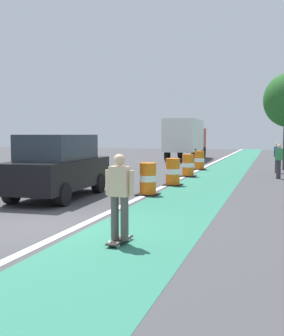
% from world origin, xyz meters
% --- Properties ---
extents(ground_plane, '(100.00, 100.00, 0.00)m').
position_xyz_m(ground_plane, '(0.00, 0.00, 0.00)').
color(ground_plane, '#424244').
extents(bike_lane_strip, '(2.50, 80.00, 0.01)m').
position_xyz_m(bike_lane_strip, '(2.40, 12.00, 0.00)').
color(bike_lane_strip, '#2D755B').
rests_on(bike_lane_strip, ground).
extents(lane_divider_stripe, '(0.20, 80.00, 0.01)m').
position_xyz_m(lane_divider_stripe, '(0.90, 12.00, 0.01)').
color(lane_divider_stripe, silver).
rests_on(lane_divider_stripe, ground).
extents(skateboarder_on_lane, '(0.57, 0.81, 1.69)m').
position_xyz_m(skateboarder_on_lane, '(2.28, -0.85, 0.91)').
color(skateboarder_on_lane, black).
rests_on(skateboarder_on_lane, ground).
extents(parked_suv_nearest, '(2.07, 4.68, 2.04)m').
position_xyz_m(parked_suv_nearest, '(-1.60, 3.89, 1.04)').
color(parked_suv_nearest, black).
rests_on(parked_suv_nearest, ground).
extents(traffic_barrel_front, '(0.73, 0.73, 1.09)m').
position_xyz_m(traffic_barrel_front, '(0.97, 5.37, 0.53)').
color(traffic_barrel_front, orange).
rests_on(traffic_barrel_front, ground).
extents(traffic_barrel_mid, '(0.73, 0.73, 1.09)m').
position_xyz_m(traffic_barrel_mid, '(1.16, 8.24, 0.53)').
color(traffic_barrel_mid, orange).
rests_on(traffic_barrel_mid, ground).
extents(traffic_barrel_back, '(0.73, 0.73, 1.09)m').
position_xyz_m(traffic_barrel_back, '(1.06, 11.91, 0.53)').
color(traffic_barrel_back, orange).
rests_on(traffic_barrel_back, ground).
extents(traffic_barrel_far, '(0.73, 0.73, 1.09)m').
position_xyz_m(traffic_barrel_far, '(0.91, 16.07, 0.53)').
color(traffic_barrel_far, orange).
rests_on(traffic_barrel_far, ground).
extents(delivery_truck_down_block, '(2.46, 7.64, 3.23)m').
position_xyz_m(delivery_truck_down_block, '(-1.78, 25.35, 1.85)').
color(delivery_truck_down_block, silver).
rests_on(delivery_truck_down_block, ground).
extents(pedestrian_crossing, '(0.34, 0.20, 1.61)m').
position_xyz_m(pedestrian_crossing, '(5.26, 12.11, 0.86)').
color(pedestrian_crossing, '#33333D').
rests_on(pedestrian_crossing, ground).
extents(pedestrian_waiting, '(0.34, 0.20, 1.61)m').
position_xyz_m(pedestrian_waiting, '(5.21, 15.18, 0.86)').
color(pedestrian_waiting, '#33333D').
rests_on(pedestrian_waiting, ground).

